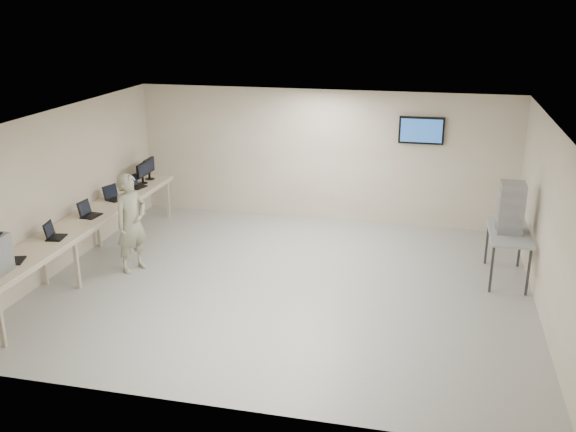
# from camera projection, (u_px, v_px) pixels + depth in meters

# --- Properties ---
(room) EXTENTS (8.01, 7.01, 2.81)m
(room) POSITION_uv_depth(u_px,v_px,m) (288.00, 204.00, 10.35)
(room) COLOR #A5A4A0
(room) RESTS_ON ground
(workbench) EXTENTS (0.76, 6.00, 0.90)m
(workbench) POSITION_uv_depth(u_px,v_px,m) (87.00, 222.00, 11.26)
(workbench) COLOR beige
(workbench) RESTS_ON ground
(laptop_0) EXTENTS (0.36, 0.39, 0.26)m
(laptop_0) POSITION_uv_depth(u_px,v_px,m) (12.00, 257.00, 9.38)
(laptop_0) COLOR black
(laptop_0) RESTS_ON workbench
(laptop_1) EXTENTS (0.33, 0.37, 0.26)m
(laptop_1) POSITION_uv_depth(u_px,v_px,m) (53.00, 234.00, 10.29)
(laptop_1) COLOR black
(laptop_1) RESTS_ON workbench
(laptop_2) EXTENTS (0.32, 0.37, 0.28)m
(laptop_2) POSITION_uv_depth(u_px,v_px,m) (88.00, 212.00, 11.32)
(laptop_2) COLOR black
(laptop_2) RESTS_ON workbench
(laptop_3) EXTENTS (0.40, 0.42, 0.28)m
(laptop_3) POSITION_uv_depth(u_px,v_px,m) (114.00, 196.00, 12.28)
(laptop_3) COLOR black
(laptop_3) RESTS_ON workbench
(laptop_4) EXTENTS (0.34, 0.37, 0.26)m
(laptop_4) POSITION_uv_depth(u_px,v_px,m) (136.00, 184.00, 13.06)
(laptop_4) COLOR black
(laptop_4) RESTS_ON workbench
(monitor_near) EXTENTS (0.19, 0.44, 0.43)m
(monitor_near) POSITION_uv_depth(u_px,v_px,m) (142.00, 171.00, 13.29)
(monitor_near) COLOR black
(monitor_near) RESTS_ON workbench
(monitor_far) EXTENTS (0.20, 0.46, 0.45)m
(monitor_far) POSITION_uv_depth(u_px,v_px,m) (149.00, 167.00, 13.59)
(monitor_far) COLOR black
(monitor_far) RESTS_ON workbench
(soldier) EXTENTS (0.65, 0.76, 1.75)m
(soldier) POSITION_uv_depth(u_px,v_px,m) (131.00, 223.00, 11.08)
(soldier) COLOR gray
(soldier) RESTS_ON ground
(side_table) EXTENTS (0.66, 1.42, 0.85)m
(side_table) POSITION_uv_depth(u_px,v_px,m) (509.00, 236.00, 10.74)
(side_table) COLOR gray
(side_table) RESTS_ON ground
(storage_bins) EXTENTS (0.40, 0.45, 0.85)m
(storage_bins) POSITION_uv_depth(u_px,v_px,m) (511.00, 208.00, 10.59)
(storage_bins) COLOR #9B9B9E
(storage_bins) RESTS_ON side_table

